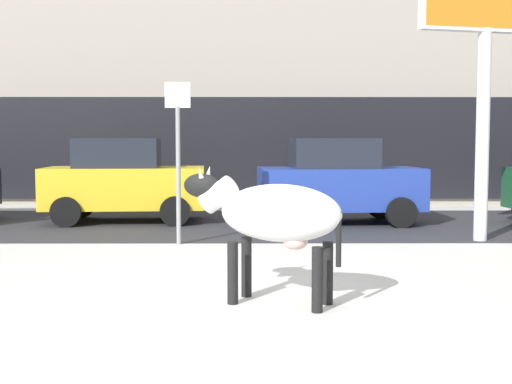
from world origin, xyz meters
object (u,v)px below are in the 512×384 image
at_px(car_yellow_hatchback, 124,180).
at_px(pedestrian_far_left, 110,176).
at_px(car_blue_hatchback, 338,181).
at_px(pedestrian_near_billboard, 309,176).
at_px(cow_holstein, 276,215).
at_px(pedestrian_by_cars, 113,176).
at_px(street_sign, 178,149).

distance_m(car_yellow_hatchback, pedestrian_far_left, 3.05).
bearing_deg(car_blue_hatchback, pedestrian_far_left, 150.50).
bearing_deg(car_blue_hatchback, pedestrian_near_billboard, 96.71).
bearing_deg(pedestrian_far_left, pedestrian_near_billboard, 0.00).
height_order(cow_holstein, pedestrian_far_left, pedestrian_far_left).
distance_m(car_blue_hatchback, pedestrian_near_billboard, 3.22).
bearing_deg(pedestrian_far_left, pedestrian_by_cars, 0.00).
distance_m(pedestrian_near_billboard, street_sign, 6.84).
bearing_deg(car_blue_hatchback, street_sign, -136.46).
xyz_separation_m(cow_holstein, pedestrian_near_billboard, (1.23, 10.54, -0.12)).
xyz_separation_m(pedestrian_near_billboard, pedestrian_by_cars, (-5.19, 0.00, 0.00)).
relative_size(car_yellow_hatchback, street_sign, 1.28).
bearing_deg(car_blue_hatchback, pedestrian_by_cars, 150.13).
distance_m(cow_holstein, car_yellow_hatchback, 8.25).
distance_m(cow_holstein, pedestrian_by_cars, 11.26).
bearing_deg(cow_holstein, pedestrian_by_cars, 110.58).
bearing_deg(pedestrian_near_billboard, cow_holstein, -96.65).
xyz_separation_m(car_yellow_hatchback, pedestrian_near_billboard, (4.36, 2.91, -0.05)).
height_order(pedestrian_near_billboard, street_sign, street_sign).
distance_m(pedestrian_near_billboard, pedestrian_far_left, 5.27).
distance_m(car_yellow_hatchback, pedestrian_by_cars, 3.02).
relative_size(car_blue_hatchback, pedestrian_near_billboard, 2.08).
distance_m(car_blue_hatchback, street_sign, 4.42).
bearing_deg(car_yellow_hatchback, cow_holstein, -67.69).
height_order(car_blue_hatchback, street_sign, street_sign).
relative_size(car_yellow_hatchback, pedestrian_by_cars, 2.08).
height_order(car_blue_hatchback, pedestrian_far_left, car_blue_hatchback).
relative_size(cow_holstein, street_sign, 0.68).
bearing_deg(car_blue_hatchback, car_yellow_hatchback, 176.56).
bearing_deg(car_yellow_hatchback, pedestrian_by_cars, 105.84).
xyz_separation_m(car_blue_hatchback, pedestrian_near_billboard, (-0.38, 3.19, -0.05)).
bearing_deg(cow_holstein, street_sign, 109.69).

